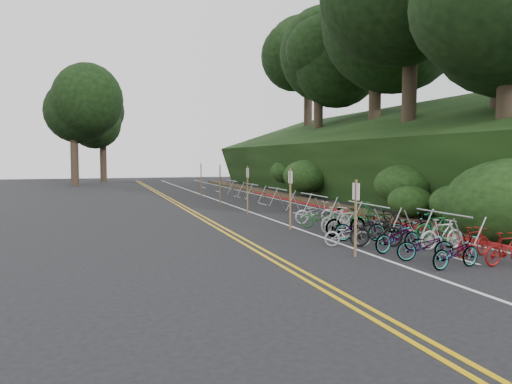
% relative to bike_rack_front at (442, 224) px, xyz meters
% --- Properties ---
extents(ground, '(120.00, 120.00, 0.00)m').
position_rel_bike_rack_front_xyz_m(ground, '(-3.36, 0.87, -0.88)').
color(ground, black).
rests_on(ground, ground).
extents(road_markings, '(7.47, 80.00, 0.01)m').
position_rel_bike_rack_front_xyz_m(road_markings, '(-2.73, 10.97, -0.87)').
color(road_markings, gold).
rests_on(road_markings, ground).
extents(red_curb, '(0.25, 28.00, 0.10)m').
position_rel_bike_rack_front_xyz_m(red_curb, '(2.34, 12.87, -0.83)').
color(red_curb, maroon).
rests_on(red_curb, ground).
extents(embankment, '(14.30, 48.14, 9.11)m').
position_rel_bike_rack_front_xyz_m(embankment, '(9.60, 19.91, 1.69)').
color(embankment, black).
rests_on(embankment, ground).
extents(tree_cluster, '(33.12, 54.60, 19.60)m').
position_rel_bike_rack_front_xyz_m(tree_cluster, '(6.40, 22.91, 11.32)').
color(tree_cluster, '#2D2319').
rests_on(tree_cluster, ground).
extents(bike_rack_front, '(1.18, 2.60, 1.24)m').
position_rel_bike_rack_front_xyz_m(bike_rack_front, '(0.00, 0.00, 0.00)').
color(bike_rack_front, '#9EA0A4').
rests_on(bike_rack_front, ground).
extents(bike_racks_rest, '(1.14, 23.00, 1.17)m').
position_rel_bike_rack_front_xyz_m(bike_racks_rest, '(-0.36, 13.87, -0.02)').
color(bike_racks_rest, '#9EA0A4').
rests_on(bike_racks_rest, ground).
extents(signpost_near, '(0.08, 0.40, 2.30)m').
position_rel_bike_rack_front_xyz_m(signpost_near, '(-2.96, 0.16, 0.44)').
color(signpost_near, brown).
rests_on(signpost_near, ground).
extents(signposts_rest, '(0.08, 18.40, 2.50)m').
position_rel_bike_rack_front_xyz_m(signposts_rest, '(-2.76, 14.87, 0.55)').
color(signposts_rest, brown).
rests_on(signposts_rest, ground).
extents(bike_front, '(0.98, 1.61, 0.80)m').
position_rel_bike_rack_front_xyz_m(bike_front, '(-2.38, 1.73, -0.48)').
color(bike_front, '#9E9EA3').
rests_on(bike_front, ground).
extents(bike_valet, '(3.19, 11.23, 1.08)m').
position_rel_bike_rack_front_xyz_m(bike_valet, '(-0.54, 2.53, -0.40)').
color(bike_valet, slate).
rests_on(bike_valet, ground).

